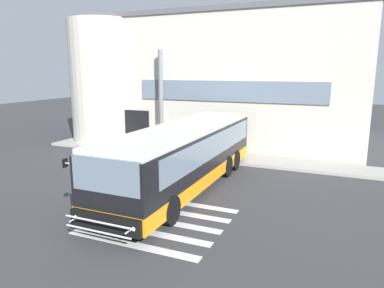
# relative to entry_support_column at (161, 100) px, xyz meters

# --- Properties ---
(ground_plane) EXTENTS (80.00, 90.00, 0.02)m
(ground_plane) POSITION_rel_entry_support_column_xyz_m (3.06, -5.40, -3.20)
(ground_plane) COLOR #353538
(ground_plane) RESTS_ON ground
(bay_paint_stripes) EXTENTS (4.40, 3.96, 0.01)m
(bay_paint_stripes) POSITION_rel_entry_support_column_xyz_m (5.06, -9.60, -3.18)
(bay_paint_stripes) COLOR silver
(bay_paint_stripes) RESTS_ON ground
(terminal_building) EXTENTS (19.19, 13.80, 8.63)m
(terminal_building) POSITION_rel_entry_support_column_xyz_m (2.39, 6.14, 1.12)
(terminal_building) COLOR beige
(terminal_building) RESTS_ON ground
(boarding_curb) EXTENTS (21.39, 2.00, 0.15)m
(boarding_curb) POSITION_rel_entry_support_column_xyz_m (3.06, -0.60, -3.11)
(boarding_curb) COLOR #9E9B93
(boarding_curb) RESTS_ON ground
(entry_support_column) EXTENTS (0.28, 0.28, 6.08)m
(entry_support_column) POSITION_rel_entry_support_column_xyz_m (0.00, 0.00, 0.00)
(entry_support_column) COLOR slate
(entry_support_column) RESTS_ON boarding_curb
(bus_main_foreground) EXTENTS (3.08, 11.46, 2.70)m
(bus_main_foreground) POSITION_rel_entry_support_column_xyz_m (4.34, -6.05, -1.85)
(bus_main_foreground) COLOR black
(bus_main_foreground) RESTS_ON ground
(passenger_near_column) EXTENTS (0.50, 0.40, 1.68)m
(passenger_near_column) POSITION_rel_entry_support_column_xyz_m (0.80, -0.74, -2.11)
(passenger_near_column) COLOR #1E2338
(passenger_near_column) RESTS_ON boarding_curb
(passenger_by_doorway) EXTENTS (0.54, 0.36, 1.68)m
(passenger_by_doorway) POSITION_rel_entry_support_column_xyz_m (1.54, -1.17, -2.11)
(passenger_by_doorway) COLOR #1E2338
(passenger_by_doorway) RESTS_ON boarding_curb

